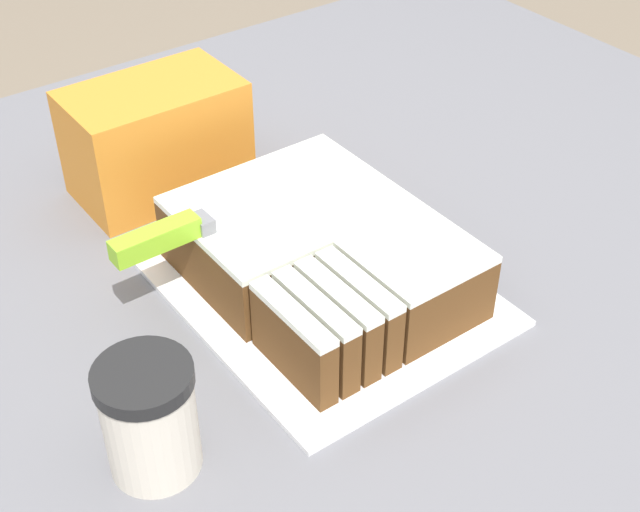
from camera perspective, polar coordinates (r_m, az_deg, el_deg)
The scene contains 6 objects.
countertop at distance 1.33m, azimuth -0.61°, elevation -15.86°, with size 1.40×1.10×0.94m.
cake_board at distance 0.94m, azimuth -0.00°, elevation -2.00°, with size 0.28×0.35×0.01m.
cake at distance 0.91m, azimuth -0.00°, elevation 0.18°, with size 0.22×0.29×0.08m.
knife at distance 0.88m, azimuth -8.29°, elevation 1.82°, with size 0.29×0.03×0.02m.
coffee_cup at distance 0.75m, azimuth -10.85°, elevation -10.17°, with size 0.08×0.08×0.11m.
storage_box at distance 1.08m, azimuth -10.44°, elevation 7.39°, with size 0.20×0.12×0.13m.
Camera 1 is at (-0.46, -0.64, 1.54)m, focal length 50.00 mm.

